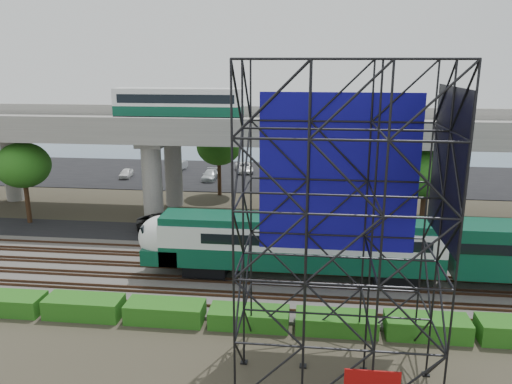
# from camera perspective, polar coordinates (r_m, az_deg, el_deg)

# --- Properties ---
(ground) EXTENTS (140.00, 140.00, 0.00)m
(ground) POSITION_cam_1_polar(r_m,az_deg,el_deg) (33.93, -1.56, -11.30)
(ground) COLOR #474233
(ground) RESTS_ON ground
(ballast_bed) EXTENTS (90.00, 12.00, 0.20)m
(ballast_bed) POSITION_cam_1_polar(r_m,az_deg,el_deg) (35.67, -1.11, -9.74)
(ballast_bed) COLOR slate
(ballast_bed) RESTS_ON ground
(service_road) EXTENTS (90.00, 5.00, 0.08)m
(service_road) POSITION_cam_1_polar(r_m,az_deg,el_deg) (43.51, 0.37, -5.17)
(service_road) COLOR black
(service_road) RESTS_ON ground
(parking_lot) EXTENTS (90.00, 18.00, 0.08)m
(parking_lot) POSITION_cam_1_polar(r_m,az_deg,el_deg) (65.99, 2.55, 1.81)
(parking_lot) COLOR black
(parking_lot) RESTS_ON ground
(harbor_water) EXTENTS (140.00, 40.00, 0.03)m
(harbor_water) POSITION_cam_1_polar(r_m,az_deg,el_deg) (87.53, 3.57, 5.03)
(harbor_water) COLOR #445770
(harbor_water) RESTS_ON ground
(rail_tracks) EXTENTS (90.00, 9.52, 0.16)m
(rail_tracks) POSITION_cam_1_polar(r_m,az_deg,el_deg) (35.60, -1.11, -9.48)
(rail_tracks) COLOR #472D1E
(rail_tracks) RESTS_ON ballast_bed
(commuter_train) EXTENTS (29.30, 3.06, 4.30)m
(commuter_train) POSITION_cam_1_polar(r_m,az_deg,el_deg) (34.36, 8.50, -5.88)
(commuter_train) COLOR black
(commuter_train) RESTS_ON rail_tracks
(overpass) EXTENTS (80.00, 12.00, 12.40)m
(overpass) POSITION_cam_1_polar(r_m,az_deg,el_deg) (46.88, 0.38, 6.61)
(overpass) COLOR #9E9B93
(overpass) RESTS_ON ground
(scaffold_tower) EXTENTS (9.36, 6.36, 15.00)m
(scaffold_tower) POSITION_cam_1_polar(r_m,az_deg,el_deg) (23.42, 9.55, -3.98)
(scaffold_tower) COLOR black
(scaffold_tower) RESTS_ON ground
(hedge_strip) EXTENTS (34.60, 1.80, 1.20)m
(hedge_strip) POSITION_cam_1_polar(r_m,az_deg,el_deg) (29.77, -0.78, -14.06)
(hedge_strip) COLOR #1C5E15
(hedge_strip) RESTS_ON ground
(trees) EXTENTS (40.94, 16.94, 7.69)m
(trees) POSITION_cam_1_polar(r_m,az_deg,el_deg) (48.09, -4.44, 3.58)
(trees) COLOR #382314
(trees) RESTS_ON ground
(suv) EXTENTS (5.90, 3.92, 1.51)m
(suv) POSITION_cam_1_polar(r_m,az_deg,el_deg) (45.58, -10.10, -3.41)
(suv) COLOR black
(suv) RESTS_ON service_road
(parked_cars) EXTENTS (37.29, 9.58, 1.28)m
(parked_cars) POSITION_cam_1_polar(r_m,az_deg,el_deg) (65.76, 2.41, 2.34)
(parked_cars) COLOR white
(parked_cars) RESTS_ON parking_lot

